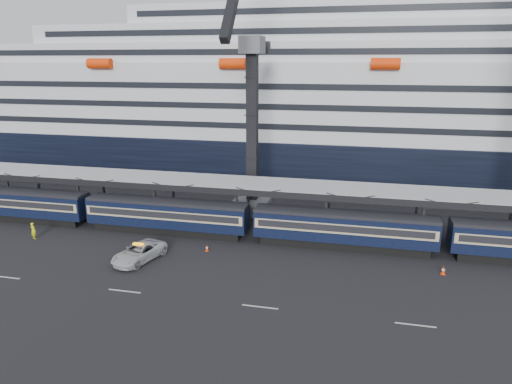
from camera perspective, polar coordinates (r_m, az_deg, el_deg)
ground at (r=41.52m, az=21.53°, el=-12.65°), size 260.00×260.00×0.00m
train at (r=49.23m, az=14.80°, el=-4.66°), size 133.05×3.00×4.05m
canopy at (r=52.53m, az=19.98°, el=-0.30°), size 130.00×6.25×5.53m
cruise_ship at (r=82.64m, az=17.13°, el=10.62°), size 214.09×28.84×34.00m
crane_dark_near at (r=56.71m, az=-0.57°, el=8.72°), size 4.50×17.75×35.08m
pickup_truck at (r=47.14m, az=-14.41°, el=-7.35°), size 4.35×6.62×1.69m
worker at (r=56.77m, az=-26.07°, el=-4.36°), size 0.81×0.66×1.91m
traffic_cone_b at (r=48.33m, az=-6.15°, el=-6.96°), size 0.35×0.35×0.70m
traffic_cone_c at (r=49.04m, az=-13.64°, el=-6.98°), size 0.36×0.36×0.72m
traffic_cone_d at (r=46.49m, az=22.37°, el=-9.02°), size 0.42×0.42×0.84m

